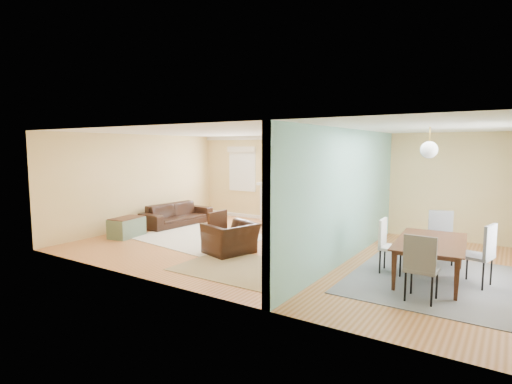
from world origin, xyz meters
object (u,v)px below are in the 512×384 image
(sofa, at_px, (177,214))
(credenza, at_px, (352,226))
(dining_table, at_px, (432,260))
(eames_chair, at_px, (231,238))
(green_chair, at_px, (330,221))

(sofa, bearing_deg, credenza, -78.76)
(sofa, xyz_separation_m, dining_table, (7.07, -1.17, 0.03))
(sofa, xyz_separation_m, credenza, (5.02, 0.63, 0.09))
(eames_chair, distance_m, dining_table, 3.91)
(sofa, xyz_separation_m, green_chair, (4.24, 1.16, 0.04))
(sofa, distance_m, dining_table, 7.16)
(eames_chair, bearing_deg, credenza, 158.02)
(sofa, relative_size, credenza, 1.39)
(sofa, bearing_deg, green_chair, -70.53)
(sofa, relative_size, green_chair, 2.76)
(credenza, height_order, dining_table, credenza)
(sofa, relative_size, eames_chair, 2.12)
(sofa, height_order, green_chair, green_chair)
(sofa, bearing_deg, dining_table, -95.28)
(dining_table, bearing_deg, green_chair, 46.17)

